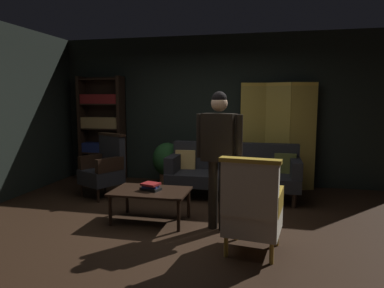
{
  "coord_description": "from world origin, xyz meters",
  "views": [
    {
      "loc": [
        1.11,
        -4.17,
        1.61
      ],
      "look_at": [
        0.0,
        0.8,
        0.95
      ],
      "focal_mm": 32.5,
      "sensor_mm": 36.0,
      "label": 1
    }
  ],
  "objects_px": {
    "folding_screen": "(277,134)",
    "velvet_couch": "(233,170)",
    "armchair_gilt_accent": "(252,208)",
    "armchair_wing_left": "(104,167)",
    "book_red_leather": "(151,184)",
    "standing_figure": "(219,148)",
    "bookshelf": "(102,126)",
    "coffee_table": "(151,194)",
    "book_black_cloth": "(151,189)",
    "potted_plant": "(167,162)",
    "book_navy_cloth": "(151,186)"
  },
  "relations": [
    {
      "from": "folding_screen",
      "to": "velvet_couch",
      "type": "height_order",
      "value": "folding_screen"
    },
    {
      "from": "armchair_gilt_accent",
      "to": "armchair_wing_left",
      "type": "distance_m",
      "value": 3.03
    },
    {
      "from": "book_red_leather",
      "to": "armchair_wing_left",
      "type": "bearing_deg",
      "value": 139.5
    },
    {
      "from": "folding_screen",
      "to": "standing_figure",
      "type": "bearing_deg",
      "value": -108.39
    },
    {
      "from": "bookshelf",
      "to": "velvet_couch",
      "type": "distance_m",
      "value": 2.87
    },
    {
      "from": "bookshelf",
      "to": "standing_figure",
      "type": "height_order",
      "value": "bookshelf"
    },
    {
      "from": "book_red_leather",
      "to": "armchair_gilt_accent",
      "type": "bearing_deg",
      "value": -27.56
    },
    {
      "from": "armchair_wing_left",
      "to": "book_red_leather",
      "type": "bearing_deg",
      "value": -40.5
    },
    {
      "from": "velvet_couch",
      "to": "bookshelf",
      "type": "bearing_deg",
      "value": 164.62
    },
    {
      "from": "bookshelf",
      "to": "armchair_wing_left",
      "type": "height_order",
      "value": "bookshelf"
    },
    {
      "from": "folding_screen",
      "to": "coffee_table",
      "type": "xyz_separation_m",
      "value": [
        -1.65,
        -2.14,
        -0.61
      ]
    },
    {
      "from": "bookshelf",
      "to": "armchair_gilt_accent",
      "type": "distance_m",
      "value": 4.25
    },
    {
      "from": "velvet_couch",
      "to": "book_black_cloth",
      "type": "bearing_deg",
      "value": -123.99
    },
    {
      "from": "armchair_gilt_accent",
      "to": "book_black_cloth",
      "type": "xyz_separation_m",
      "value": [
        -1.35,
        0.7,
        -0.05
      ]
    },
    {
      "from": "book_red_leather",
      "to": "folding_screen",
      "type": "bearing_deg",
      "value": 52.28
    },
    {
      "from": "velvet_couch",
      "to": "standing_figure",
      "type": "distance_m",
      "value": 1.59
    },
    {
      "from": "book_red_leather",
      "to": "velvet_couch",
      "type": "bearing_deg",
      "value": 56.01
    },
    {
      "from": "potted_plant",
      "to": "armchair_wing_left",
      "type": "bearing_deg",
      "value": -137.03
    },
    {
      "from": "coffee_table",
      "to": "standing_figure",
      "type": "relative_size",
      "value": 0.59
    },
    {
      "from": "coffee_table",
      "to": "potted_plant",
      "type": "relative_size",
      "value": 1.22
    },
    {
      "from": "book_navy_cloth",
      "to": "armchair_wing_left",
      "type": "bearing_deg",
      "value": 139.5
    },
    {
      "from": "book_red_leather",
      "to": "book_navy_cloth",
      "type": "bearing_deg",
      "value": 0.0
    },
    {
      "from": "bookshelf",
      "to": "book_red_leather",
      "type": "bearing_deg",
      "value": -50.55
    },
    {
      "from": "book_black_cloth",
      "to": "book_navy_cloth",
      "type": "xyz_separation_m",
      "value": [
        0.0,
        0.0,
        0.03
      ]
    },
    {
      "from": "book_black_cloth",
      "to": "coffee_table",
      "type": "bearing_deg",
      "value": -88.4
    },
    {
      "from": "coffee_table",
      "to": "book_red_leather",
      "type": "bearing_deg",
      "value": 91.6
    },
    {
      "from": "coffee_table",
      "to": "book_navy_cloth",
      "type": "xyz_separation_m",
      "value": [
        -0.0,
        0.01,
        0.1
      ]
    },
    {
      "from": "folding_screen",
      "to": "book_black_cloth",
      "type": "relative_size",
      "value": 7.45
    },
    {
      "from": "folding_screen",
      "to": "bookshelf",
      "type": "xyz_separation_m",
      "value": [
        -3.41,
        0.01,
        0.08
      ]
    },
    {
      "from": "potted_plant",
      "to": "book_black_cloth",
      "type": "height_order",
      "value": "potted_plant"
    },
    {
      "from": "coffee_table",
      "to": "standing_figure",
      "type": "height_order",
      "value": "standing_figure"
    },
    {
      "from": "coffee_table",
      "to": "armchair_gilt_accent",
      "type": "xyz_separation_m",
      "value": [
        1.35,
        -0.7,
        0.12
      ]
    },
    {
      "from": "coffee_table",
      "to": "armchair_gilt_accent",
      "type": "height_order",
      "value": "armchair_gilt_accent"
    },
    {
      "from": "velvet_couch",
      "to": "armchair_wing_left",
      "type": "xyz_separation_m",
      "value": [
        -2.1,
        -0.41,
        0.04
      ]
    },
    {
      "from": "folding_screen",
      "to": "book_black_cloth",
      "type": "distance_m",
      "value": 2.75
    },
    {
      "from": "velvet_couch",
      "to": "armchair_gilt_accent",
      "type": "distance_m",
      "value": 2.14
    },
    {
      "from": "bookshelf",
      "to": "coffee_table",
      "type": "distance_m",
      "value": 2.86
    },
    {
      "from": "book_red_leather",
      "to": "standing_figure",
      "type": "bearing_deg",
      "value": -5.28
    },
    {
      "from": "velvet_couch",
      "to": "standing_figure",
      "type": "bearing_deg",
      "value": -91.19
    },
    {
      "from": "armchair_gilt_accent",
      "to": "coffee_table",
      "type": "bearing_deg",
      "value": 152.74
    },
    {
      "from": "velvet_couch",
      "to": "folding_screen",
      "type": "bearing_deg",
      "value": 46.12
    },
    {
      "from": "coffee_table",
      "to": "standing_figure",
      "type": "bearing_deg",
      "value": -4.71
    },
    {
      "from": "coffee_table",
      "to": "book_navy_cloth",
      "type": "relative_size",
      "value": 5.07
    },
    {
      "from": "coffee_table",
      "to": "book_black_cloth",
      "type": "relative_size",
      "value": 3.92
    },
    {
      "from": "book_navy_cloth",
      "to": "book_red_leather",
      "type": "relative_size",
      "value": 0.92
    },
    {
      "from": "book_navy_cloth",
      "to": "book_red_leather",
      "type": "height_order",
      "value": "book_red_leather"
    },
    {
      "from": "armchair_wing_left",
      "to": "book_red_leather",
      "type": "xyz_separation_m",
      "value": [
        1.16,
        -0.99,
        0.01
      ]
    },
    {
      "from": "folding_screen",
      "to": "armchair_gilt_accent",
      "type": "relative_size",
      "value": 1.83
    },
    {
      "from": "coffee_table",
      "to": "book_black_cloth",
      "type": "bearing_deg",
      "value": 91.6
    },
    {
      "from": "folding_screen",
      "to": "book_red_leather",
      "type": "height_order",
      "value": "folding_screen"
    }
  ]
}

